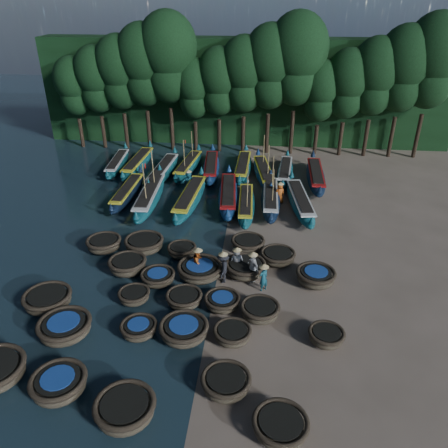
# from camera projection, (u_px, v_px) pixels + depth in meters

# --- Properties ---
(ground) EXTENTS (120.00, 120.00, 0.00)m
(ground) POSITION_uv_depth(u_px,v_px,m) (220.00, 265.00, 25.06)
(ground) COLOR #7F6D5D
(ground) RESTS_ON ground
(foliage_wall) EXTENTS (40.00, 3.00, 10.00)m
(foliage_wall) POSITION_uv_depth(u_px,v_px,m) (245.00, 92.00, 43.29)
(foliage_wall) COLOR black
(foliage_wall) RESTS_ON ground
(coracle_1) EXTENTS (2.67, 2.67, 0.83)m
(coracle_1) POSITION_uv_depth(u_px,v_px,m) (59.00, 384.00, 16.86)
(coracle_1) COLOR #4C422F
(coracle_1) RESTS_ON ground
(coracle_2) EXTENTS (2.31, 2.31, 0.85)m
(coracle_2) POSITION_uv_depth(u_px,v_px,m) (125.00, 409.00, 15.84)
(coracle_2) COLOR #4C422F
(coracle_2) RESTS_ON ground
(coracle_3) EXTENTS (2.18, 2.18, 0.70)m
(coracle_3) POSITION_uv_depth(u_px,v_px,m) (226.00, 382.00, 17.03)
(coracle_3) COLOR #4C422F
(coracle_3) RESTS_ON ground
(coracle_4) EXTENTS (2.05, 2.05, 0.68)m
(coracle_4) POSITION_uv_depth(u_px,v_px,m) (280.00, 426.00, 15.35)
(coracle_4) COLOR #4C422F
(coracle_4) RESTS_ON ground
(coracle_5) EXTENTS (2.79, 2.79, 0.83)m
(coracle_5) POSITION_uv_depth(u_px,v_px,m) (65.00, 327.00, 19.70)
(coracle_5) COLOR #4C422F
(coracle_5) RESTS_ON ground
(coracle_6) EXTENTS (2.05, 2.05, 0.66)m
(coracle_6) POSITION_uv_depth(u_px,v_px,m) (139.00, 328.00, 19.78)
(coracle_6) COLOR #4C422F
(coracle_6) RESTS_ON ground
(coracle_7) EXTENTS (2.65, 2.65, 0.79)m
(coracle_7) POSITION_uv_depth(u_px,v_px,m) (184.00, 330.00, 19.58)
(coracle_7) COLOR #4C422F
(coracle_7) RESTS_ON ground
(coracle_8) EXTENTS (1.75, 1.75, 0.67)m
(coracle_8) POSITION_uv_depth(u_px,v_px,m) (232.00, 334.00, 19.47)
(coracle_8) COLOR #4C422F
(coracle_8) RESTS_ON ground
(coracle_9) EXTENTS (1.65, 1.65, 0.65)m
(coracle_9) POSITION_uv_depth(u_px,v_px,m) (326.00, 336.00, 19.35)
(coracle_9) COLOR #4C422F
(coracle_9) RESTS_ON ground
(coracle_10) EXTENTS (2.44, 2.44, 0.80)m
(coracle_10) POSITION_uv_depth(u_px,v_px,m) (48.00, 299.00, 21.52)
(coracle_10) COLOR #4C422F
(coracle_10) RESTS_ON ground
(coracle_11) EXTENTS (1.74, 1.74, 0.63)m
(coracle_11) POSITION_uv_depth(u_px,v_px,m) (134.00, 296.00, 21.93)
(coracle_11) COLOR #4C422F
(coracle_11) RESTS_ON ground
(coracle_12) EXTENTS (1.85, 1.85, 0.66)m
(coracle_12) POSITION_uv_depth(u_px,v_px,m) (184.00, 298.00, 21.71)
(coracle_12) COLOR #4C422F
(coracle_12) RESTS_ON ground
(coracle_13) EXTENTS (1.82, 1.82, 0.66)m
(coracle_13) POSITION_uv_depth(u_px,v_px,m) (222.00, 301.00, 21.50)
(coracle_13) COLOR #4C422F
(coracle_13) RESTS_ON ground
(coracle_14) EXTENTS (2.21, 2.21, 0.75)m
(coracle_14) POSITION_uv_depth(u_px,v_px,m) (260.00, 310.00, 20.82)
(coracle_14) COLOR #4C422F
(coracle_14) RESTS_ON ground
(coracle_15) EXTENTS (2.45, 2.45, 0.84)m
(coracle_15) POSITION_uv_depth(u_px,v_px,m) (128.00, 265.00, 24.17)
(coracle_15) COLOR #4C422F
(coracle_15) RESTS_ON ground
(coracle_16) EXTENTS (2.28, 2.28, 0.66)m
(coracle_16) POSITION_uv_depth(u_px,v_px,m) (158.00, 277.00, 23.32)
(coracle_16) COLOR #4C422F
(coracle_16) RESTS_ON ground
(coracle_17) EXTENTS (2.81, 2.81, 0.83)m
(coracle_17) POSITION_uv_depth(u_px,v_px,m) (200.00, 270.00, 23.74)
(coracle_17) COLOR #4C422F
(coracle_17) RESTS_ON ground
(coracle_18) EXTENTS (2.78, 2.78, 0.81)m
(coracle_18) POSITION_uv_depth(u_px,v_px,m) (245.00, 268.00, 23.96)
(coracle_18) COLOR #4C422F
(coracle_18) RESTS_ON ground
(coracle_19) EXTENTS (2.36, 2.36, 0.81)m
(coracle_19) POSITION_uv_depth(u_px,v_px,m) (316.00, 276.00, 23.22)
(coracle_19) COLOR #4C422F
(coracle_19) RESTS_ON ground
(coracle_20) EXTENTS (2.12, 2.12, 0.82)m
(coracle_20) POSITION_uv_depth(u_px,v_px,m) (104.00, 244.00, 26.20)
(coracle_20) COLOR #4C422F
(coracle_20) RESTS_ON ground
(coracle_21) EXTENTS (2.84, 2.84, 0.85)m
(coracle_21) POSITION_uv_depth(u_px,v_px,m) (144.00, 244.00, 26.18)
(coracle_21) COLOR #4C422F
(coracle_21) RESTS_ON ground
(coracle_22) EXTENTS (1.78, 1.78, 0.69)m
(coracle_22) POSITION_uv_depth(u_px,v_px,m) (182.00, 250.00, 25.70)
(coracle_22) COLOR #4C422F
(coracle_22) RESTS_ON ground
(coracle_23) EXTENTS (2.27, 2.27, 0.76)m
(coracle_23) POSITION_uv_depth(u_px,v_px,m) (248.00, 244.00, 26.29)
(coracle_23) COLOR #4C422F
(coracle_23) RESTS_ON ground
(coracle_24) EXTENTS (2.35, 2.35, 0.69)m
(coracle_24) POSITION_uv_depth(u_px,v_px,m) (278.00, 256.00, 25.11)
(coracle_24) COLOR #4C422F
(coracle_24) RESTS_ON ground
(long_boat_2) EXTENTS (1.40, 7.47, 1.32)m
(long_boat_2) POSITION_uv_depth(u_px,v_px,m) (128.00, 192.00, 32.85)
(long_boat_2) COLOR #0E1D34
(long_boat_2) RESTS_ON ground
(long_boat_3) EXTENTS (1.90, 8.78, 3.73)m
(long_boat_3) POSITION_uv_depth(u_px,v_px,m) (150.00, 196.00, 32.00)
(long_boat_3) COLOR #0F5655
(long_boat_3) RESTS_ON ground
(long_boat_4) EXTENTS (2.02, 8.51, 1.50)m
(long_boat_4) POSITION_uv_depth(u_px,v_px,m) (190.00, 198.00, 31.75)
(long_boat_4) COLOR #0F5655
(long_boat_4) RESTS_ON ground
(long_boat_5) EXTENTS (2.09, 8.35, 1.47)m
(long_boat_5) POSITION_uv_depth(u_px,v_px,m) (228.00, 195.00, 32.25)
(long_boat_5) COLOR navy
(long_boat_5) RESTS_ON ground
(long_boat_6) EXTENTS (1.54, 7.38, 3.14)m
(long_boat_6) POSITION_uv_depth(u_px,v_px,m) (246.00, 204.00, 30.98)
(long_boat_6) COLOR #0F5655
(long_boat_6) RESTS_ON ground
(long_boat_7) EXTENTS (1.45, 7.93, 3.37)m
(long_boat_7) POSITION_uv_depth(u_px,v_px,m) (271.00, 198.00, 31.79)
(long_boat_7) COLOR #0E1D34
(long_boat_7) RESTS_ON ground
(long_boat_8) EXTENTS (2.43, 8.17, 1.45)m
(long_boat_8) POSITION_uv_depth(u_px,v_px,m) (300.00, 201.00, 31.25)
(long_boat_8) COLOR #0F5655
(long_boat_8) RESTS_ON ground
(long_boat_9) EXTENTS (1.85, 7.27, 1.28)m
(long_boat_9) POSITION_uv_depth(u_px,v_px,m) (118.00, 163.00, 38.33)
(long_boat_9) COLOR #0F5655
(long_boat_9) RESTS_ON ground
(long_boat_10) EXTENTS (1.73, 8.18, 1.44)m
(long_boat_10) POSITION_uv_depth(u_px,v_px,m) (138.00, 163.00, 38.18)
(long_boat_10) COLOR #0F5655
(long_boat_10) RESTS_ON ground
(long_boat_11) EXTENTS (1.89, 8.26, 1.46)m
(long_boat_11) POSITION_uv_depth(u_px,v_px,m) (163.00, 171.00, 36.60)
(long_boat_11) COLOR #0F5655
(long_boat_11) RESTS_ON ground
(long_boat_12) EXTENTS (2.10, 7.61, 3.25)m
(long_boat_12) POSITION_uv_depth(u_px,v_px,m) (188.00, 166.00, 37.75)
(long_boat_12) COLOR #0F5655
(long_boat_12) RESTS_ON ground
(long_boat_13) EXTENTS (2.07, 7.93, 1.40)m
(long_boat_13) POSITION_uv_depth(u_px,v_px,m) (211.00, 167.00, 37.41)
(long_boat_13) COLOR navy
(long_boat_13) RESTS_ON ground
(long_boat_14) EXTENTS (1.49, 7.97, 1.40)m
(long_boat_14) POSITION_uv_depth(u_px,v_px,m) (243.00, 167.00, 37.37)
(long_boat_14) COLOR #0F5655
(long_boat_14) RESTS_ON ground
(long_boat_15) EXTENTS (2.62, 7.94, 3.41)m
(long_boat_15) POSITION_uv_depth(u_px,v_px,m) (264.00, 173.00, 36.21)
(long_boat_15) COLOR navy
(long_boat_15) RESTS_ON ground
(long_boat_16) EXTENTS (1.85, 7.30, 1.29)m
(long_boat_16) POSITION_uv_depth(u_px,v_px,m) (285.00, 171.00, 36.58)
(long_boat_16) COLOR #0F5655
(long_boat_16) RESTS_ON ground
(long_boat_17) EXTENTS (1.56, 8.27, 1.45)m
(long_boat_17) POSITION_uv_depth(u_px,v_px,m) (316.00, 176.00, 35.55)
(long_boat_17) COLOR #0E1D34
(long_boat_17) RESTS_ON ground
(fisherman_0) EXTENTS (0.78, 0.54, 1.73)m
(fisherman_0) POSITION_uv_depth(u_px,v_px,m) (237.00, 260.00, 23.97)
(fisherman_0) COLOR beige
(fisherman_0) RESTS_ON ground
(fisherman_1) EXTENTS (0.65, 0.64, 1.72)m
(fisherman_1) POSITION_uv_depth(u_px,v_px,m) (264.00, 276.00, 22.52)
(fisherman_1) COLOR #175363
(fisherman_1) RESTS_ON ground
(fisherman_2) EXTENTS (0.81, 0.92, 1.78)m
(fisherman_2) POSITION_uv_depth(u_px,v_px,m) (198.00, 261.00, 23.85)
(fisherman_2) COLOR #BC5419
(fisherman_2) RESTS_ON ground
(fisherman_3) EXTENTS (0.67, 1.16, 1.99)m
(fisherman_3) POSITION_uv_depth(u_px,v_px,m) (223.00, 267.00, 23.18)
(fisherman_3) COLOR black
(fisherman_3) RESTS_ON ground
(fisherman_4) EXTENTS (0.90, 1.06, 1.90)m
(fisherman_4) POSITION_uv_depth(u_px,v_px,m) (253.00, 266.00, 23.27)
(fisherman_4) COLOR beige
(fisherman_4) RESTS_ON ground
(fisherman_5) EXTENTS (1.56, 1.35, 1.90)m
(fisherman_5) POSITION_uv_depth(u_px,v_px,m) (189.00, 181.00, 33.76)
(fisherman_5) COLOR #175363
(fisherman_5) RESTS_ON ground
(fisherman_6) EXTENTS (0.93, 0.82, 1.80)m
(fisherman_6) POSITION_uv_depth(u_px,v_px,m) (280.00, 192.00, 31.87)
(fisherman_6) COLOR #BC5419
(fisherman_6) RESTS_ON ground
(tree_0) EXTENTS (3.68, 3.68, 8.68)m
(tree_0) POSITION_uv_depth(u_px,v_px,m) (74.00, 86.00, 41.16)
(tree_0) COLOR black
(tree_0) RESTS_ON ground
(tree_1) EXTENTS (4.09, 4.09, 9.65)m
(tree_1) POSITION_uv_depth(u_px,v_px,m) (96.00, 79.00, 40.64)
(tree_1) COLOR black
(tree_1) RESTS_ON ground
(tree_2) EXTENTS (4.51, 4.51, 10.63)m
(tree_2) POSITION_uv_depth(u_px,v_px,m) (120.00, 71.00, 40.12)
(tree_2) COLOR black
(tree_2) RESTS_ON ground
(tree_3) EXTENTS (4.92, 4.92, 11.60)m
(tree_3) POSITION_uv_depth(u_px,v_px,m) (143.00, 64.00, 39.60)
(tree_3) COLOR black
(tree_3) RESTS_ON ground
(tree_4) EXTENTS (5.34, 5.34, 12.58)m
(tree_4) POSITION_uv_depth(u_px,v_px,m) (168.00, 56.00, 39.08)
(tree_4) COLOR black
(tree_4) RESTS_ON ground
(tree_5) EXTENTS (3.68, 3.68, 8.68)m
(tree_5) POSITION_uv_depth(u_px,v_px,m) (194.00, 88.00, 40.16)
(tree_5) COLOR black
(tree_5) RESTS_ON ground
(tree_6) EXTENTS (4.09, 4.09, 9.65)m
(tree_6) POSITION_uv_depth(u_px,v_px,m) (219.00, 81.00, 39.64)
(tree_6) COLOR black
(tree_6) RESTS_ON ground
(tree_7) EXTENTS (4.51, 4.51, 10.63)m
(tree_7) POSITION_uv_depth(u_px,v_px,m) (244.00, 73.00, 39.12)
(tree_7) COLOR black
(tree_7) RESTS_ON ground
(tree_8) EXTENTS (4.92, 4.92, 11.60)m
(tree_8) POSITION_uv_depth(u_px,v_px,m) (270.00, 66.00, 38.60)
(tree_8) COLOR black
(tree_8) RESTS_ON ground
(tree_9) EXTENTS (5.34, 5.34, 12.58)m
(tree_9) POSITION_uv_depth(u_px,v_px,m) (297.00, 58.00, 38.08)
(tree_9) COLOR black
(tree_9) RESTS_ON ground
(tree_10) EXTENTS (3.68, 3.68, 8.68)m
(tree_10) POSITION_uv_depth(u_px,v_px,m) (321.00, 90.00, 39.16)
(tree_10) COLOR black
(tree_10) RESTS_ON ground
(tree_11) EXTENTS (4.09, 4.09, 9.65)m
(tree_11) POSITION_uv_depth(u_px,v_px,m) (348.00, 83.00, 38.64)
(tree_11) COLOR black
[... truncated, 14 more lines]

